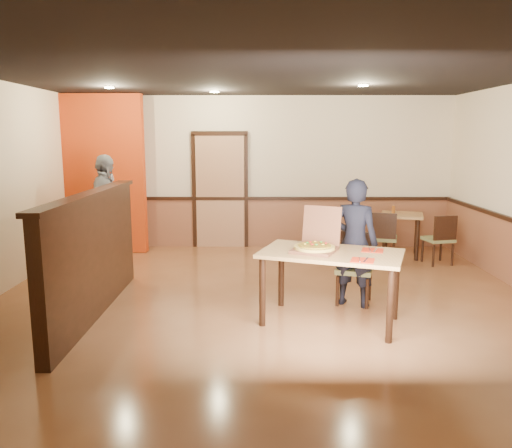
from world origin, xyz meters
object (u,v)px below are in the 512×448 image
(diner_chair, at_px, (355,265))
(diner, at_px, (354,243))
(side_chair_left, at_px, (383,236))
(side_chair_right, at_px, (440,237))
(side_table, at_px, (401,224))
(pizza_box, at_px, (316,245))
(main_table, at_px, (331,262))
(passerby, at_px, (106,210))
(condiment, at_px, (393,209))

(diner_chair, distance_m, diner, 0.34)
(diner_chair, relative_size, side_chair_left, 1.01)
(side_chair_right, distance_m, side_table, 0.77)
(diner_chair, distance_m, side_chair_left, 2.01)
(pizza_box, bearing_deg, side_chair_left, 85.17)
(main_table, distance_m, pizza_box, 0.25)
(main_table, relative_size, side_chair_left, 1.98)
(side_chair_left, xyz_separation_m, pizza_box, (-1.39, -2.51, 0.40))
(diner, bearing_deg, side_chair_right, -105.40)
(side_table, xyz_separation_m, pizza_box, (-1.85, -3.12, 0.31))
(pizza_box, bearing_deg, passerby, 164.92)
(side_table, xyz_separation_m, passerby, (-4.94, -0.61, 0.33))
(side_table, height_order, pizza_box, pizza_box)
(side_table, height_order, condiment, condiment)
(main_table, relative_size, side_table, 2.00)
(side_chair_left, relative_size, condiment, 6.46)
(side_table, distance_m, condiment, 0.29)
(condiment, bearing_deg, main_table, -115.51)
(condiment, bearing_deg, side_chair_right, -49.03)
(diner, height_order, condiment, diner)
(side_chair_right, xyz_separation_m, passerby, (-5.41, 0.00, 0.44))
(side_table, bearing_deg, main_table, -117.94)
(side_table, bearing_deg, side_chair_left, -127.42)
(diner, bearing_deg, passerby, -2.24)
(side_table, distance_m, diner, 2.92)
(pizza_box, bearing_deg, side_table, 83.37)
(diner_chair, xyz_separation_m, side_table, (1.27, 2.46, 0.09))
(main_table, height_order, side_chair_right, side_chair_right)
(main_table, distance_m, side_chair_left, 2.85)
(main_table, xyz_separation_m, side_chair_left, (1.22, 2.57, -0.23))
(side_chair_left, height_order, passerby, passerby)
(side_table, bearing_deg, passerby, -172.99)
(side_chair_right, bearing_deg, diner_chair, 34.96)
(side_chair_right, distance_m, condiment, 0.98)
(main_table, height_order, passerby, passerby)
(diner, distance_m, passerby, 4.14)
(diner_chair, xyz_separation_m, side_chair_right, (1.74, 1.85, -0.03))
(condiment, bearing_deg, side_table, -29.65)
(side_chair_right, bearing_deg, passerby, -11.86)
(passerby, bearing_deg, diner, -118.99)
(pizza_box, bearing_deg, side_chair_right, 71.39)
(side_table, height_order, diner, diner)
(side_chair_left, bearing_deg, condiment, -99.65)
(passerby, height_order, condiment, passerby)
(side_chair_right, xyz_separation_m, condiment, (-0.60, 0.69, 0.36))
(side_chair_right, xyz_separation_m, side_table, (-0.46, 0.61, 0.12))
(side_chair_left, distance_m, side_table, 0.78)
(side_chair_right, bearing_deg, main_table, 38.26)
(passerby, relative_size, condiment, 13.28)
(diner, xyz_separation_m, condiment, (1.19, 2.67, 0.02))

